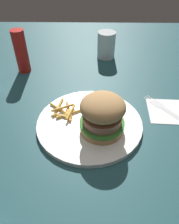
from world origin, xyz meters
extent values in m
plane|color=#1E474C|center=(0.00, 0.00, 0.00)|extent=(1.60, 1.60, 0.00)
cylinder|color=white|center=(-0.02, 0.00, 0.01)|extent=(0.28, 0.28, 0.01)
cylinder|color=tan|center=(0.01, -0.03, 0.02)|extent=(0.11, 0.11, 0.02)
cylinder|color=#387F2D|center=(0.01, -0.03, 0.03)|extent=(0.11, 0.11, 0.01)
cylinder|color=#8E5B47|center=(0.01, -0.03, 0.05)|extent=(0.10, 0.10, 0.02)
ellipsoid|color=tan|center=(0.01, -0.03, 0.09)|extent=(0.11, 0.11, 0.05)
cylinder|color=gold|center=(-0.08, 0.02, 0.02)|extent=(0.02, 0.05, 0.01)
cylinder|color=gold|center=(-0.08, 0.04, 0.02)|extent=(0.02, 0.07, 0.01)
cylinder|color=gold|center=(-0.11, 0.05, 0.02)|extent=(0.02, 0.08, 0.01)
cylinder|color=#E5B251|center=(-0.11, 0.04, 0.02)|extent=(0.07, 0.06, 0.01)
cylinder|color=#E5B251|center=(-0.10, 0.02, 0.02)|extent=(0.05, 0.02, 0.01)
cylinder|color=#E5B251|center=(-0.08, 0.03, 0.02)|extent=(0.08, 0.05, 0.01)
cylinder|color=#E5B251|center=(-0.10, 0.04, 0.02)|extent=(0.06, 0.04, 0.01)
cylinder|color=gold|center=(-0.08, 0.03, 0.02)|extent=(0.02, 0.06, 0.01)
cube|color=white|center=(0.20, 0.06, 0.00)|extent=(0.12, 0.12, 0.00)
cube|color=silver|center=(0.22, 0.03, 0.00)|extent=(0.08, 0.10, 0.00)
cube|color=silver|center=(0.17, 0.09, 0.00)|extent=(0.04, 0.04, 0.00)
cylinder|color=silver|center=(0.16, 0.12, 0.00)|extent=(0.02, 0.02, 0.00)
cylinder|color=silver|center=(0.15, 0.12, 0.00)|extent=(0.02, 0.02, 0.00)
cylinder|color=silver|center=(0.15, 0.11, 0.00)|extent=(0.02, 0.02, 0.00)
cylinder|color=silver|center=(0.03, 0.39, 0.05)|extent=(0.07, 0.07, 0.10)
cylinder|color=orange|center=(0.03, 0.39, 0.04)|extent=(0.06, 0.06, 0.07)
cylinder|color=#B21914|center=(-0.26, 0.28, 0.07)|extent=(0.04, 0.04, 0.15)
camera|label=1|loc=(-0.02, -0.42, 0.41)|focal=35.08mm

